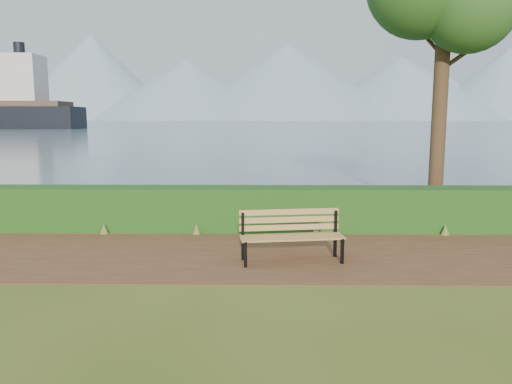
{
  "coord_description": "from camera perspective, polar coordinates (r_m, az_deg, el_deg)",
  "views": [
    {
      "loc": [
        0.4,
        -8.94,
        2.63
      ],
      "look_at": [
        0.26,
        1.2,
        1.1
      ],
      "focal_mm": 35.0,
      "sensor_mm": 36.0,
      "label": 1
    }
  ],
  "objects": [
    {
      "name": "ground",
      "position": [
        9.33,
        -1.7,
        -7.8
      ],
      "size": [
        140.0,
        140.0,
        0.0
      ],
      "primitive_type": "plane",
      "color": "#444E16",
      "rests_on": "ground"
    },
    {
      "name": "path",
      "position": [
        9.62,
        -1.63,
        -7.27
      ],
      "size": [
        40.0,
        3.4,
        0.01
      ],
      "primitive_type": "cube",
      "color": "#532B1C",
      "rests_on": "ground"
    },
    {
      "name": "hedge",
      "position": [
        11.75,
        -1.16,
        -1.87
      ],
      "size": [
        32.0,
        0.85,
        1.0
      ],
      "primitive_type": "cube",
      "color": "#134012",
      "rests_on": "ground"
    },
    {
      "name": "water",
      "position": [
        268.96,
        0.74,
        8.02
      ],
      "size": [
        700.0,
        510.0,
        0.0
      ],
      "primitive_type": "cube",
      "color": "slate",
      "rests_on": "ground"
    },
    {
      "name": "mountains",
      "position": [
        415.86,
        -0.51,
        12.03
      ],
      "size": [
        585.0,
        190.0,
        70.0
      ],
      "color": "#7A93A3",
      "rests_on": "ground"
    },
    {
      "name": "bench",
      "position": [
        9.19,
        4.02,
        -4.58
      ],
      "size": [
        1.93,
        0.81,
        0.94
      ],
      "rotation": [
        0.0,
        0.0,
        0.14
      ],
      "color": "black",
      "rests_on": "ground"
    }
  ]
}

